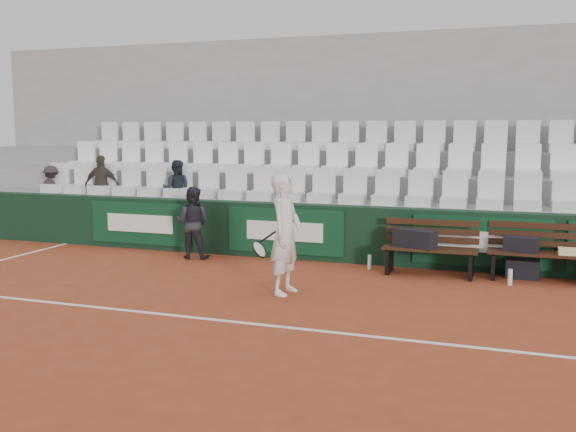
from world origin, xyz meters
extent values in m
plane|color=#983E22|center=(0.00, 0.00, 0.00)|extent=(80.00, 80.00, 0.00)
cube|color=white|center=(0.00, 0.00, 0.00)|extent=(18.00, 0.06, 0.01)
cube|color=black|center=(0.00, 4.00, 0.50)|extent=(18.00, 0.30, 1.00)
cube|color=#0C381E|center=(-3.20, 3.83, 0.52)|extent=(2.20, 0.04, 0.82)
cube|color=#0C381E|center=(-0.20, 3.83, 0.52)|extent=(2.20, 0.04, 0.82)
cube|color=#0C381E|center=(3.20, 3.83, 0.52)|extent=(2.20, 0.04, 0.82)
cube|color=gray|center=(0.00, 4.62, 0.50)|extent=(18.00, 0.95, 1.00)
cube|color=gray|center=(0.00, 5.58, 0.72)|extent=(18.00, 0.95, 1.45)
cube|color=gray|center=(0.00, 6.53, 0.95)|extent=(18.00, 0.95, 1.90)
cube|color=gray|center=(0.00, 7.15, 2.20)|extent=(18.00, 0.30, 4.40)
cube|color=silver|center=(0.00, 4.45, 1.31)|extent=(11.90, 0.44, 0.63)
cube|color=white|center=(0.00, 5.40, 1.77)|extent=(11.90, 0.44, 0.63)
cube|color=silver|center=(0.00, 6.35, 2.21)|extent=(11.90, 0.44, 0.63)
cube|color=#371E10|center=(2.44, 3.39, 0.23)|extent=(1.50, 0.56, 0.45)
cube|color=#361C10|center=(4.07, 3.55, 0.23)|extent=(1.50, 0.56, 0.45)
cube|color=black|center=(2.19, 3.37, 0.59)|extent=(0.73, 0.50, 0.29)
cube|color=black|center=(3.81, 3.53, 0.57)|extent=(0.54, 0.34, 0.23)
cube|color=beige|center=(4.52, 3.51, 0.50)|extent=(0.34, 0.25, 0.09)
cube|color=black|center=(3.86, 3.67, 0.15)|extent=(0.51, 0.33, 0.30)
cylinder|color=silver|center=(1.43, 3.54, 0.12)|extent=(0.07, 0.07, 0.24)
cylinder|color=silver|center=(3.67, 3.11, 0.12)|extent=(0.07, 0.07, 0.24)
imported|color=silver|center=(0.63, 1.52, 0.86)|extent=(0.47, 0.67, 1.73)
torus|color=black|center=(0.23, 1.52, 0.62)|extent=(0.19, 0.30, 0.26)
cylinder|color=black|center=(0.36, 1.52, 0.81)|extent=(0.26, 0.03, 0.20)
imported|color=black|center=(-1.83, 3.39, 0.66)|extent=(0.70, 0.58, 1.31)
imported|color=#292025|center=(-5.84, 4.50, 1.51)|extent=(0.69, 0.45, 1.01)
imported|color=#36302B|center=(-4.53, 4.50, 1.63)|extent=(0.79, 0.48, 1.26)
imported|color=black|center=(-2.76, 4.50, 1.59)|extent=(0.68, 0.60, 1.19)
camera|label=1|loc=(3.62, -6.95, 2.32)|focal=40.00mm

